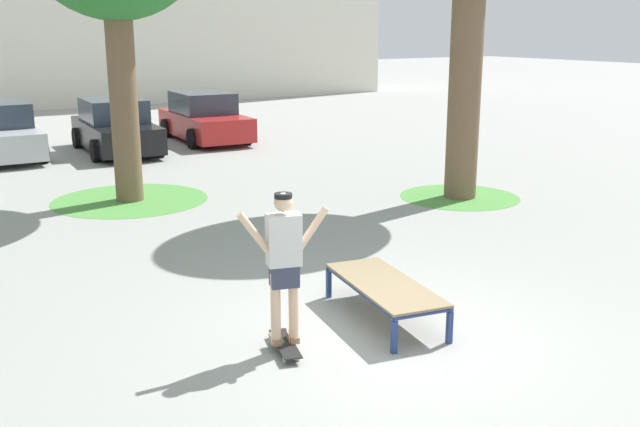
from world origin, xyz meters
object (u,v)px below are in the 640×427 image
Objects in this scene: skate_box at (385,286)px; car_black at (116,128)px; skateboard at (285,344)px; skater at (284,258)px; car_red at (204,119)px.

car_black is at bearing 86.65° from skate_box.
skateboard is at bearing -173.35° from skate_box.
skater reaches higher than car_red.
skateboard is 0.99m from skater.
skater is 15.65m from car_red.
skateboard is at bearing -109.68° from car_red.
car_black is (2.29, 14.06, 0.61)m from skateboard.
skater is at bearing 74.23° from skateboard.
car_black is 1.00× the size of car_red.
skateboard is at bearing -99.26° from car_black.
skater reaches higher than skateboard.
skate_box is 0.47× the size of car_red.
skate_box is 1.53m from skateboard.
skateboard is 0.49× the size of skater.
skater is (-1.48, -0.17, 0.66)m from skate_box.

